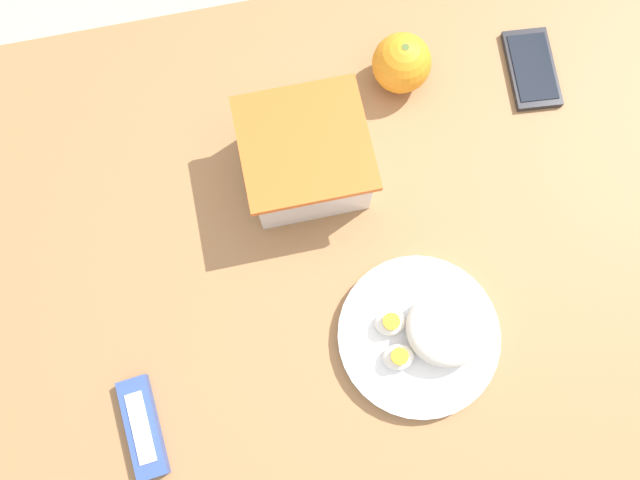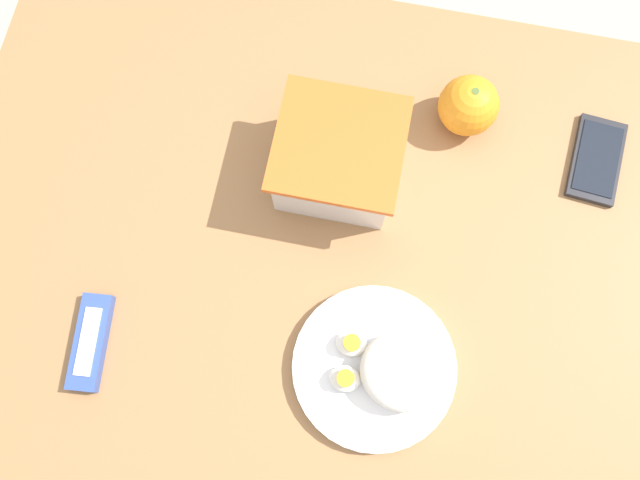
{
  "view_description": "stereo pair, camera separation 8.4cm",
  "coord_description": "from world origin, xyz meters",
  "views": [
    {
      "loc": [
        -0.09,
        -0.21,
        1.61
      ],
      "look_at": [
        -0.05,
        -0.01,
        0.8
      ],
      "focal_mm": 35.0,
      "sensor_mm": 36.0,
      "label": 1
    },
    {
      "loc": [
        -0.01,
        -0.21,
        1.61
      ],
      "look_at": [
        -0.05,
        -0.01,
        0.8
      ],
      "focal_mm": 35.0,
      "sensor_mm": 36.0,
      "label": 2
    }
  ],
  "objects": [
    {
      "name": "table",
      "position": [
        0.0,
        0.0,
        0.67
      ],
      "size": [
        1.17,
        0.8,
        0.77
      ],
      "color": "#996B42",
      "rests_on": "ground_plane"
    },
    {
      "name": "orange_fruit",
      "position": [
        0.12,
        0.22,
        0.81
      ],
      "size": [
        0.09,
        0.09,
        0.09
      ],
      "color": "orange",
      "rests_on": "table"
    },
    {
      "name": "ground_plane",
      "position": [
        0.0,
        0.0,
        0.0
      ],
      "size": [
        10.0,
        10.0,
        0.0
      ],
      "primitive_type": "plane",
      "color": "#B2A899"
    },
    {
      "name": "food_container",
      "position": [
        -0.05,
        0.11,
        0.81
      ],
      "size": [
        0.17,
        0.16,
        0.1
      ],
      "color": "white",
      "rests_on": "table"
    },
    {
      "name": "rice_plate",
      "position": [
        0.07,
        -0.16,
        0.79
      ],
      "size": [
        0.22,
        0.22,
        0.07
      ],
      "color": "white",
      "rests_on": "table"
    },
    {
      "name": "cell_phone",
      "position": [
        0.32,
        0.19,
        0.77
      ],
      "size": [
        0.08,
        0.13,
        0.01
      ],
      "color": "#232328",
      "rests_on": "table"
    },
    {
      "name": "candy_bar",
      "position": [
        -0.32,
        -0.2,
        0.78
      ],
      "size": [
        0.05,
        0.13,
        0.02
      ],
      "color": "#334C9E",
      "rests_on": "table"
    }
  ]
}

